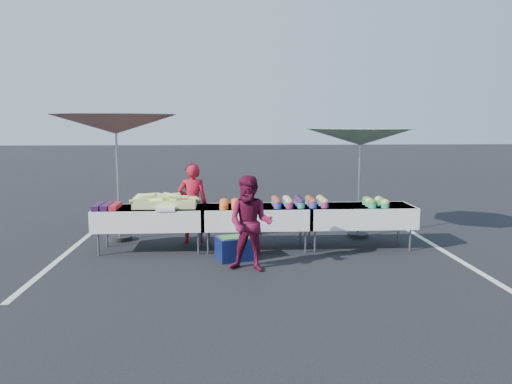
{
  "coord_description": "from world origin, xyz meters",
  "views": [
    {
      "loc": [
        -0.5,
        -8.44,
        2.19
      ],
      "look_at": [
        0.0,
        0.0,
        1.0
      ],
      "focal_mm": 35.0,
      "sensor_mm": 36.0,
      "label": 1
    }
  ],
  "objects": [
    {
      "name": "table_right",
      "position": [
        1.8,
        0.0,
        0.58
      ],
      "size": [
        1.86,
        0.81,
        0.75
      ],
      "color": "white",
      "rests_on": "ground"
    },
    {
      "name": "carrot_bowls",
      "position": [
        -0.35,
        -0.01,
        0.8
      ],
      "size": [
        0.55,
        0.69,
        0.11
      ],
      "color": "orange",
      "rests_on": "table_center"
    },
    {
      "name": "table_center",
      "position": [
        0.0,
        0.0,
        0.58
      ],
      "size": [
        1.86,
        0.81,
        0.75
      ],
      "color": "white",
      "rests_on": "ground"
    },
    {
      "name": "umbrella_right",
      "position": [
        2.01,
        0.8,
        1.89
      ],
      "size": [
        2.17,
        2.17,
        2.09
      ],
      "rotation": [
        0.0,
        0.0,
        -0.06
      ],
      "color": "black",
      "rests_on": "ground"
    },
    {
      "name": "corn_pile",
      "position": [
        -1.56,
        0.04,
        0.84
      ],
      "size": [
        1.16,
        0.57,
        0.26
      ],
      "color": "#C7D96F",
      "rests_on": "table_left"
    },
    {
      "name": "potato_cups",
      "position": [
        0.75,
        0.0,
        0.83
      ],
      "size": [
        0.94,
        0.58,
        0.16
      ],
      "color": "#2642B4",
      "rests_on": "table_right"
    },
    {
      "name": "ground",
      "position": [
        0.0,
        0.0,
        0.0
      ],
      "size": [
        80.0,
        80.0,
        0.0
      ],
      "primitive_type": "plane",
      "color": "black"
    },
    {
      "name": "table_left",
      "position": [
        -1.8,
        0.0,
        0.58
      ],
      "size": [
        1.86,
        0.81,
        0.75
      ],
      "color": "white",
      "rests_on": "ground"
    },
    {
      "name": "customer",
      "position": [
        -0.16,
        -1.27,
        0.71
      ],
      "size": [
        0.81,
        0.71,
        1.42
      ],
      "primitive_type": "imported",
      "rotation": [
        0.0,
        0.0,
        -0.29
      ],
      "color": "maroon",
      "rests_on": "ground"
    },
    {
      "name": "plastic_bags",
      "position": [
        -1.5,
        -0.3,
        0.78
      ],
      "size": [
        0.3,
        0.25,
        0.05
      ],
      "primitive_type": "cube",
      "color": "white",
      "rests_on": "table_left"
    },
    {
      "name": "stripe_left",
      "position": [
        -3.2,
        0.0,
        0.0
      ],
      "size": [
        0.1,
        5.0,
        0.0
      ],
      "primitive_type": "cube",
      "color": "silver",
      "rests_on": "ground"
    },
    {
      "name": "vendor",
      "position": [
        -1.12,
        0.55,
        0.73
      ],
      "size": [
        0.55,
        0.37,
        1.45
      ],
      "primitive_type": "imported",
      "rotation": [
        0.0,
        0.0,
        3.19
      ],
      "color": "#AE1326",
      "rests_on": "ground"
    },
    {
      "name": "berry_punnets",
      "position": [
        -2.51,
        -0.06,
        0.79
      ],
      "size": [
        0.4,
        0.54,
        0.08
      ],
      "color": "black",
      "rests_on": "table_left"
    },
    {
      "name": "umbrella_left",
      "position": [
        -2.5,
        0.79,
        2.13
      ],
      "size": [
        2.97,
        2.97,
        2.35
      ],
      "rotation": [
        0.0,
        0.0,
        -0.36
      ],
      "color": "black",
      "rests_on": "ground"
    },
    {
      "name": "storage_bin",
      "position": [
        -0.37,
        -0.65,
        0.19
      ],
      "size": [
        0.68,
        0.57,
        0.38
      ],
      "rotation": [
        0.0,
        0.0,
        0.31
      ],
      "color": "#0D1541",
      "rests_on": "ground"
    },
    {
      "name": "bean_baskets",
      "position": [
        2.06,
        -0.1,
        0.82
      ],
      "size": [
        0.36,
        0.5,
        0.15
      ],
      "color": "#269863",
      "rests_on": "table_right"
    },
    {
      "name": "stripe_right",
      "position": [
        3.2,
        0.0,
        0.0
      ],
      "size": [
        0.1,
        5.0,
        0.0
      ],
      "primitive_type": "cube",
      "color": "silver",
      "rests_on": "ground"
    }
  ]
}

